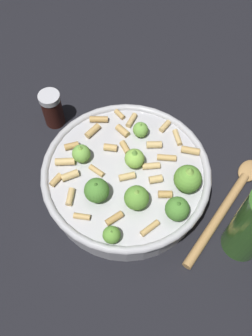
{
  "coord_description": "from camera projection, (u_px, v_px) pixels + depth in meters",
  "views": [
    {
      "loc": [
        0.21,
        -0.22,
        0.59
      ],
      "look_at": [
        0.0,
        0.0,
        0.07
      ],
      "focal_mm": 38.22,
      "sensor_mm": 36.0,
      "label": 1
    }
  ],
  "objects": [
    {
      "name": "pepper_shaker",
      "position": [
        52.0,
        109.0,
        0.7
      ],
      "size": [
        0.04,
        0.04,
        0.08
      ],
      "color": "#33140F",
      "rests_on": "ground"
    },
    {
      "name": "ground_plane",
      "position": [
        126.0,
        187.0,
        0.66
      ],
      "size": [
        2.4,
        2.4,
        0.0
      ],
      "primitive_type": "plane",
      "color": "black"
    },
    {
      "name": "wooden_spoon",
      "position": [
        227.0,
        203.0,
        0.64
      ],
      "size": [
        0.06,
        0.25,
        0.02
      ],
      "color": "#B2844C",
      "rests_on": "ground"
    },
    {
      "name": "cooking_pan",
      "position": [
        127.0,
        178.0,
        0.63
      ],
      "size": [
        0.29,
        0.29,
        0.12
      ],
      "color": "#B7B7BC",
      "rests_on": "ground"
    }
  ]
}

